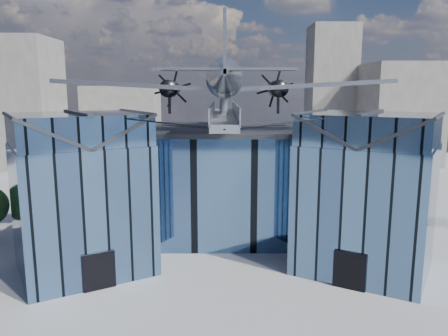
{
  "coord_description": "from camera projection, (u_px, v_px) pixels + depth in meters",
  "views": [
    {
      "loc": [
        -0.14,
        -32.26,
        13.4
      ],
      "look_at": [
        0.0,
        2.0,
        7.2
      ],
      "focal_mm": 35.0,
      "sensor_mm": 36.0,
      "label": 1
    }
  ],
  "objects": [
    {
      "name": "ground_plane",
      "position": [
        224.0,
        263.0,
        34.13
      ],
      "size": [
        120.0,
        120.0,
        0.0
      ],
      "primitive_type": "plane",
      "color": "gray"
    },
    {
      "name": "museum",
      "position": [
        224.0,
        179.0,
        38.87
      ],
      "size": [
        32.88,
        24.5,
        17.6
      ],
      "color": "#4A6D98",
      "rests_on": "ground"
    },
    {
      "name": "bg_towers",
      "position": [
        231.0,
        108.0,
        82.04
      ],
      "size": [
        77.0,
        24.5,
        26.0
      ],
      "color": "gray",
      "rests_on": "ground"
    }
  ]
}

